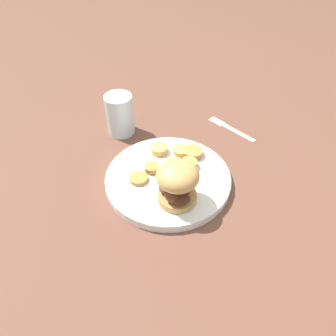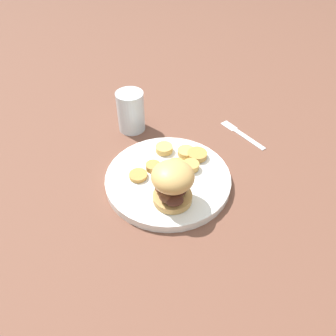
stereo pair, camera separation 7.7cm
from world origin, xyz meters
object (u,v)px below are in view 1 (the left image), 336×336
object	(u,v)px
drinking_glass	(120,115)
sandwich	(177,183)
fork	(231,129)
dinner_plate	(168,178)

from	to	relation	value
drinking_glass	sandwich	bearing A→B (deg)	-34.92
sandwich	drinking_glass	bearing A→B (deg)	145.08
sandwich	drinking_glass	size ratio (longest dim) A/B	0.86
sandwich	fork	xyz separation A→B (m)	(0.02, 0.34, -0.07)
fork	dinner_plate	bearing A→B (deg)	-104.02
sandwich	drinking_glass	xyz separation A→B (m)	(-0.26, 0.18, -0.02)
dinner_plate	fork	bearing A→B (deg)	75.98
sandwich	dinner_plate	bearing A→B (deg)	131.03
drinking_glass	dinner_plate	bearing A→B (deg)	-30.53
dinner_plate	sandwich	xyz separation A→B (m)	(0.05, -0.06, 0.06)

